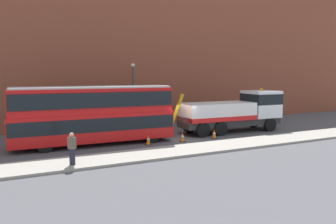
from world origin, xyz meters
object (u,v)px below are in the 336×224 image
traffic_cone_near_bus (148,140)px  traffic_cone_midway (182,137)px  street_lamp (133,90)px  recovery_tow_truck (235,111)px  traffic_cone_near_truck (214,134)px  pedestrian_onlooker (72,149)px  double_decker_bus (94,113)px

traffic_cone_near_bus → traffic_cone_midway: (2.66, -0.08, 0.00)m
street_lamp → recovery_tow_truck: bearing=-37.1°
recovery_tow_truck → traffic_cone_near_truck: size_ratio=14.15×
recovery_tow_truck → traffic_cone_near_truck: (-3.31, -1.77, -1.42)m
pedestrian_onlooker → traffic_cone_near_bus: (5.77, 3.38, -0.64)m
pedestrian_onlooker → traffic_cone_midway: (8.43, 3.31, -0.64)m
double_decker_bus → traffic_cone_midway: 6.55m
pedestrian_onlooker → double_decker_bus: bearing=34.2°
double_decker_bus → traffic_cone_midway: size_ratio=15.44×
traffic_cone_near_bus → traffic_cone_near_truck: 5.44m
pedestrian_onlooker → recovery_tow_truck: bearing=-11.0°
pedestrian_onlooker → traffic_cone_near_truck: 11.70m
street_lamp → traffic_cone_near_bus: bearing=-102.4°
traffic_cone_near_bus → traffic_cone_near_truck: bearing=-0.6°
double_decker_bus → street_lamp: 7.41m
traffic_cone_near_truck → traffic_cone_near_bus: bearing=179.4°
double_decker_bus → traffic_cone_near_bus: size_ratio=15.44×
recovery_tow_truck → traffic_cone_midway: (-6.08, -1.79, -1.42)m
street_lamp → pedestrian_onlooker: bearing=-124.9°
traffic_cone_midway → pedestrian_onlooker: bearing=-158.6°
traffic_cone_midway → street_lamp: street_lamp is taller
pedestrian_onlooker → street_lamp: size_ratio=0.29×
traffic_cone_near_bus → traffic_cone_midway: same height
traffic_cone_near_bus → traffic_cone_midway: bearing=-1.7°
traffic_cone_midway → street_lamp: bearing=98.6°
double_decker_bus → street_lamp: (4.90, 5.41, 1.24)m
pedestrian_onlooker → traffic_cone_near_truck: (11.20, 3.33, -0.64)m
pedestrian_onlooker → traffic_cone_near_bus: 6.72m
double_decker_bus → pedestrian_onlooker: bearing=-113.2°
recovery_tow_truck → traffic_cone_midway: size_ratio=14.15×
pedestrian_onlooker → traffic_cone_near_truck: pedestrian_onlooker is taller
recovery_tow_truck → pedestrian_onlooker: 15.40m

